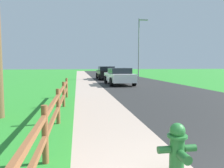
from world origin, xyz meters
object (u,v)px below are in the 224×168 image
parked_suv_white (119,76)px  parked_car_black (106,73)px  street_lamp (140,44)px  fire_hydrant (177,150)px

parked_suv_white → parked_car_black: bearing=91.2°
parked_car_black → street_lamp: street_lamp is taller
parked_suv_white → street_lamp: 9.41m
parked_suv_white → street_lamp: size_ratio=0.65×
parked_suv_white → parked_car_black: (-0.15, 7.24, 0.03)m
street_lamp → fire_hydrant: bearing=-104.9°
fire_hydrant → parked_car_black: parked_car_black is taller
fire_hydrant → parked_suv_white: size_ratio=0.18×
street_lamp → parked_suv_white: bearing=-117.6°
parked_suv_white → parked_car_black: 7.24m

